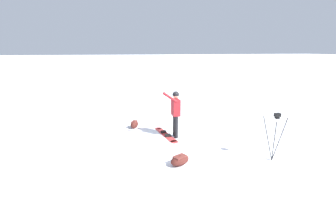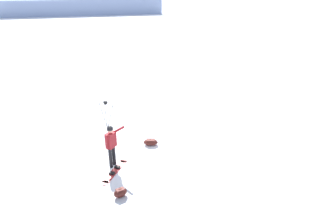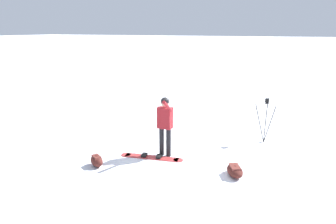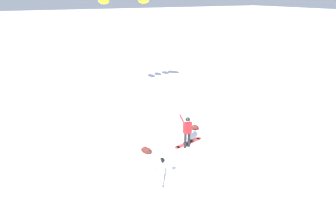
{
  "view_description": "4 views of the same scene",
  "coord_description": "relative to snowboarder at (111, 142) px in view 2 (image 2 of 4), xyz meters",
  "views": [
    {
      "loc": [
        7.51,
        -2.51,
        3.22
      ],
      "look_at": [
        0.16,
        -0.69,
        1.17
      ],
      "focal_mm": 24.63,
      "sensor_mm": 36.0,
      "label": 1
    },
    {
      "loc": [
        -8.49,
        -7.07,
        6.76
      ],
      "look_at": [
        0.09,
        -2.49,
        2.59
      ],
      "focal_mm": 32.47,
      "sensor_mm": 36.0,
      "label": 2
    },
    {
      "loc": [
        2.94,
        -7.77,
        3.62
      ],
      "look_at": [
        0.14,
        -1.33,
        1.67
      ],
      "focal_mm": 32.08,
      "sensor_mm": 36.0,
      "label": 3
    },
    {
      "loc": [
        5.83,
        9.76,
        7.43
      ],
      "look_at": [
        0.13,
        -1.39,
        1.72
      ],
      "focal_mm": 27.53,
      "sensor_mm": 36.0,
      "label": 4
    }
  ],
  "objects": [
    {
      "name": "gear_bag_large",
      "position": [
        2.15,
        -0.46,
        -0.94
      ],
      "size": [
        0.63,
        0.74,
        0.28
      ],
      "color": "#4C1E19",
      "rests_on": "ground_plane"
    },
    {
      "name": "ground_plane",
      "position": [
        0.42,
        0.27,
        -1.09
      ],
      "size": [
        300.0,
        300.0,
        0.0
      ],
      "primitive_type": "plane",
      "color": "white"
    },
    {
      "name": "distant_ridge",
      "position": [
        47.64,
        45.08,
        0.57
      ],
      "size": [
        31.26,
        32.17,
        3.31
      ],
      "color": "#91A6CF",
      "rests_on": "ground_plane"
    },
    {
      "name": "camera_tripod",
      "position": [
        2.55,
        2.3,
        -0.04
      ],
      "size": [
        0.65,
        0.65,
        1.48
      ],
      "color": "#262628",
      "rests_on": "ground_plane"
    },
    {
      "name": "snowboard",
      "position": [
        -0.29,
        -0.3,
        -1.06
      ],
      "size": [
        1.84,
        0.55,
        0.1
      ],
      "color": "#B23333",
      "rests_on": "ground_plane"
    },
    {
      "name": "snowboarder",
      "position": [
        0.0,
        0.0,
        0.0
      ],
      "size": [
        0.48,
        0.66,
        1.79
      ],
      "color": "black",
      "rests_on": "ground_plane"
    },
    {
      "name": "gear_bag_small",
      "position": [
        -1.41,
        -1.4,
        -0.92
      ],
      "size": [
        0.55,
        0.48,
        0.32
      ],
      "color": "#4C1E19",
      "rests_on": "ground_plane"
    }
  ]
}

